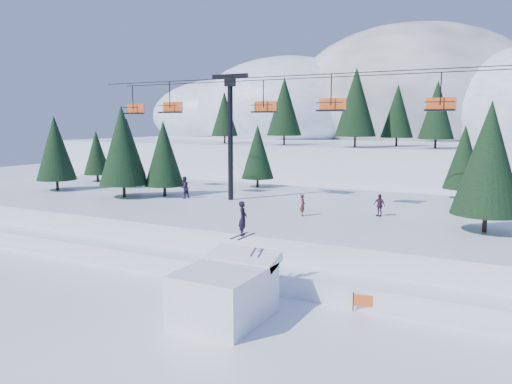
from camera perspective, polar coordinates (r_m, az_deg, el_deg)
The scene contains 10 objects.
ground at distance 23.01m, azimuth -6.47°, elevation -14.88°, with size 160.00×160.00×0.00m, color white.
mid_shelf at distance 38.23m, azimuth 8.84°, elevation -3.69°, with size 70.00×22.00×2.50m, color white.
berm at distance 29.38m, azimuth 2.39°, elevation -8.57°, with size 70.00×6.00×1.10m, color white.
mountain_ridge at distance 92.46m, azimuth 17.22°, elevation 8.07°, with size 119.00×60.65×26.46m.
jump_kicker at distance 23.16m, azimuth -3.51°, elevation -11.26°, with size 3.50×4.78×5.25m.
chairlift at distance 37.34m, azimuth 9.88°, elevation 8.48°, with size 46.32×3.21×10.28m.
conifer_stand at distance 36.97m, azimuth 18.24°, elevation 4.39°, with size 61.94×17.72×10.23m.
distant_skiers at distance 37.47m, azimuth 8.13°, elevation -0.63°, with size 30.03×7.26×1.87m.
banner_near at distance 24.64m, azimuth 14.38°, elevation -12.15°, with size 2.79×0.70×0.90m.
banner_far at distance 25.01m, azimuth 17.49°, elevation -11.97°, with size 2.67×1.08×0.90m.
Camera 1 is at (12.01, -17.48, 8.91)m, focal length 35.00 mm.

